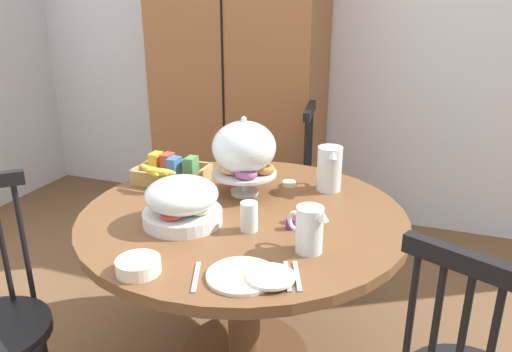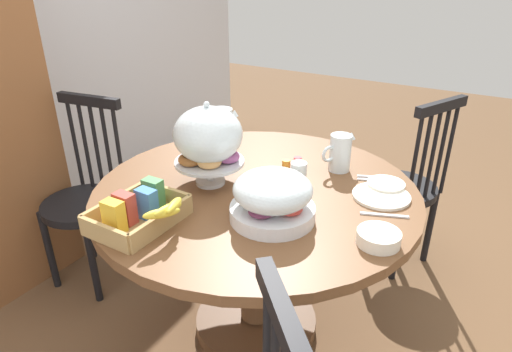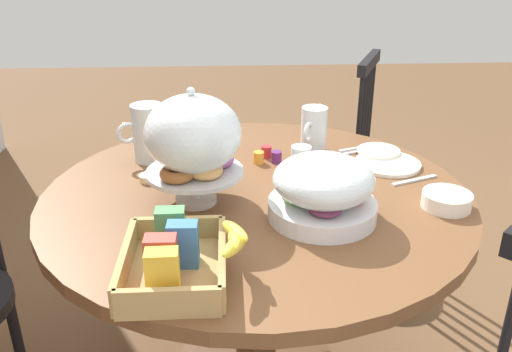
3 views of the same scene
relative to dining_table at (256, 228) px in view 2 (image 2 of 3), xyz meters
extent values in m
plane|color=brown|center=(-0.03, -0.07, -0.55)|extent=(10.00, 10.00, 0.00)
cylinder|color=brown|center=(0.00, 0.00, 0.17)|extent=(1.30, 1.30, 0.04)
cylinder|color=brown|center=(0.00, 0.00, -0.16)|extent=(0.14, 0.14, 0.63)
cylinder|color=brown|center=(0.00, 0.00, -0.52)|extent=(0.56, 0.56, 0.06)
cylinder|color=black|center=(-0.14, 0.94, -0.10)|extent=(0.40, 0.40, 0.04)
cylinder|color=black|center=(-0.30, 1.06, -0.32)|extent=(0.04, 0.04, 0.45)
cylinder|color=black|center=(-0.26, 0.78, -0.32)|extent=(0.04, 0.04, 0.45)
cylinder|color=black|center=(-0.02, 1.10, -0.32)|extent=(0.04, 0.04, 0.45)
cylinder|color=black|center=(0.02, 0.82, -0.32)|extent=(0.04, 0.04, 0.45)
cylinder|color=black|center=(0.00, 1.10, 0.14)|extent=(0.02, 0.02, 0.48)
cylinder|color=black|center=(0.01, 1.03, 0.14)|extent=(0.02, 0.02, 0.48)
cylinder|color=black|center=(0.02, 0.96, 0.14)|extent=(0.02, 0.02, 0.48)
cylinder|color=black|center=(0.03, 0.89, 0.14)|extent=(0.02, 0.02, 0.48)
cylinder|color=black|center=(0.04, 0.82, 0.14)|extent=(0.02, 0.02, 0.48)
cube|color=black|center=(0.02, 0.96, 0.40)|extent=(0.09, 0.36, 0.05)
cube|color=black|center=(-0.79, -0.54, 0.40)|extent=(0.28, 0.28, 0.05)
cylinder|color=black|center=(0.87, -0.38, -0.10)|extent=(0.40, 0.40, 0.04)
cylinder|color=black|center=(1.05, -0.31, -0.32)|extent=(0.04, 0.04, 0.45)
cylinder|color=black|center=(0.80, -0.20, -0.32)|extent=(0.04, 0.04, 0.45)
cylinder|color=black|center=(0.94, -0.57, -0.32)|extent=(0.04, 0.04, 0.45)
cylinder|color=black|center=(0.68, -0.46, -0.32)|extent=(0.04, 0.04, 0.45)
cylinder|color=black|center=(0.93, -0.59, 0.14)|extent=(0.02, 0.02, 0.48)
cylinder|color=black|center=(0.87, -0.56, 0.14)|extent=(0.02, 0.02, 0.48)
cylinder|color=black|center=(0.80, -0.53, 0.14)|extent=(0.02, 0.02, 0.48)
cylinder|color=black|center=(0.74, -0.50, 0.14)|extent=(0.02, 0.02, 0.48)
cylinder|color=black|center=(0.67, -0.47, 0.14)|extent=(0.02, 0.02, 0.48)
cube|color=black|center=(0.80, -0.53, 0.40)|extent=(0.34, 0.18, 0.05)
cylinder|color=silver|center=(-0.06, 0.18, 0.20)|extent=(0.12, 0.12, 0.02)
cylinder|color=silver|center=(-0.06, 0.18, 0.24)|extent=(0.03, 0.03, 0.09)
cylinder|color=silver|center=(-0.06, 0.18, 0.29)|extent=(0.28, 0.28, 0.01)
torus|color=#B27033|center=(0.02, 0.19, 0.31)|extent=(0.10, 0.10, 0.03)
torus|color=#D19347|center=(-0.05, 0.22, 0.31)|extent=(0.10, 0.10, 0.03)
torus|color=#935628|center=(-0.13, 0.22, 0.31)|extent=(0.10, 0.10, 0.03)
torus|color=tan|center=(-0.11, 0.15, 0.31)|extent=(0.10, 0.10, 0.03)
torus|color=#994C84|center=(-0.03, 0.11, 0.31)|extent=(0.10, 0.10, 0.03)
ellipsoid|color=silver|center=(-0.06, 0.18, 0.41)|extent=(0.27, 0.27, 0.22)
sphere|color=silver|center=(-0.06, 0.18, 0.53)|extent=(0.02, 0.02, 0.02)
cylinder|color=silver|center=(-0.18, -0.17, 0.22)|extent=(0.30, 0.30, 0.05)
ellipsoid|color=beige|center=(-0.11, -0.17, 0.26)|extent=(0.09, 0.09, 0.03)
ellipsoid|color=#8CBF59|center=(-0.17, -0.11, 0.26)|extent=(0.09, 0.09, 0.03)
ellipsoid|color=#6B2D4C|center=(-0.24, -0.17, 0.26)|extent=(0.09, 0.09, 0.03)
ellipsoid|color=#CC3D33|center=(-0.18, -0.24, 0.26)|extent=(0.09, 0.09, 0.03)
ellipsoid|color=silver|center=(-0.18, -0.17, 0.31)|extent=(0.28, 0.28, 0.13)
cylinder|color=silver|center=(0.33, -0.22, 0.27)|extent=(0.09, 0.09, 0.16)
cylinder|color=orange|center=(0.33, -0.22, 0.25)|extent=(0.08, 0.08, 0.11)
cone|color=silver|center=(0.38, -0.25, 0.34)|extent=(0.05, 0.05, 0.03)
torus|color=silver|center=(0.27, -0.20, 0.28)|extent=(0.07, 0.05, 0.07)
cylinder|color=silver|center=(0.27, 0.35, 0.29)|extent=(0.11, 0.11, 0.20)
cylinder|color=white|center=(0.27, 0.35, 0.26)|extent=(0.10, 0.10, 0.13)
cone|color=silver|center=(0.29, 0.29, 0.38)|extent=(0.05, 0.05, 0.03)
torus|color=silver|center=(0.24, 0.42, 0.30)|extent=(0.04, 0.07, 0.07)
cube|color=tan|center=(-0.44, 0.21, 0.20)|extent=(0.30, 0.22, 0.01)
cube|color=tan|center=(-0.44, 0.10, 0.23)|extent=(0.30, 0.02, 0.07)
cube|color=tan|center=(-0.44, 0.32, 0.23)|extent=(0.30, 0.02, 0.07)
cube|color=tan|center=(-0.59, 0.21, 0.23)|extent=(0.02, 0.22, 0.07)
cube|color=tan|center=(-0.29, 0.21, 0.23)|extent=(0.02, 0.22, 0.07)
cube|color=gold|center=(-0.53, 0.23, 0.26)|extent=(0.05, 0.07, 0.11)
cube|color=#B23D33|center=(-0.47, 0.23, 0.26)|extent=(0.04, 0.07, 0.11)
cube|color=#336BAD|center=(-0.41, 0.19, 0.26)|extent=(0.05, 0.07, 0.11)
cube|color=#47894C|center=(-0.34, 0.22, 0.26)|extent=(0.05, 0.07, 0.11)
ellipsoid|color=yellow|center=(-0.47, 0.07, 0.29)|extent=(0.14, 0.08, 0.05)
ellipsoid|color=yellow|center=(-0.44, 0.07, 0.29)|extent=(0.13, 0.03, 0.05)
ellipsoid|color=yellow|center=(-0.41, 0.07, 0.29)|extent=(0.14, 0.08, 0.05)
cylinder|color=white|center=(0.18, -0.46, 0.20)|extent=(0.22, 0.22, 0.01)
cylinder|color=white|center=(0.27, -0.45, 0.21)|extent=(0.15, 0.15, 0.01)
cylinder|color=white|center=(-0.14, -0.54, 0.22)|extent=(0.14, 0.14, 0.04)
cylinder|color=silver|center=(0.08, -0.15, 0.25)|extent=(0.06, 0.06, 0.11)
cylinder|color=beige|center=(0.09, 0.34, 0.20)|extent=(0.06, 0.06, 0.02)
cylinder|color=#B7282D|center=(0.27, -0.05, 0.21)|extent=(0.04, 0.04, 0.04)
cylinder|color=orange|center=(0.22, -0.02, 0.21)|extent=(0.04, 0.04, 0.04)
cylinder|color=#5B2366|center=(0.22, -0.08, 0.21)|extent=(0.04, 0.04, 0.04)
cube|color=silver|center=(0.31, -0.41, 0.20)|extent=(0.07, 0.16, 0.01)
cube|color=silver|center=(0.33, -0.39, 0.20)|extent=(0.07, 0.16, 0.01)
cube|color=silver|center=(0.05, -0.51, 0.20)|extent=(0.07, 0.16, 0.01)
camera|label=1|loc=(0.67, -1.67, 1.01)|focal=34.64mm
camera|label=2|loc=(-1.35, -0.81, 1.01)|focal=30.90mm
camera|label=3|loc=(-1.50, 0.08, 0.92)|focal=38.26mm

